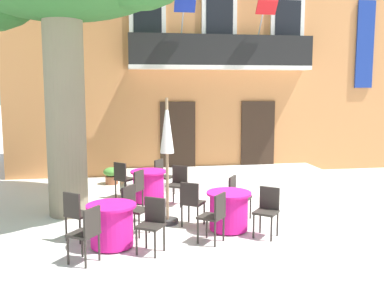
# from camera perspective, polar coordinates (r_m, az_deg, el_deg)

# --- Properties ---
(ground_plane) EXTENTS (120.00, 120.00, 0.00)m
(ground_plane) POSITION_cam_1_polar(r_m,az_deg,el_deg) (9.30, 6.82, -9.87)
(ground_plane) COLOR silver
(building_facade) EXTENTS (13.00, 5.09, 7.50)m
(building_facade) POSITION_cam_1_polar(r_m,az_deg,el_deg) (15.84, 1.88, 11.06)
(building_facade) COLOR #CC844C
(building_facade) RESTS_ON ground
(entrance_step_platform) EXTENTS (5.99, 2.28, 0.25)m
(entrance_step_platform) POSITION_cam_1_polar(r_m,az_deg,el_deg) (13.02, 4.49, -4.23)
(entrance_step_platform) COLOR silver
(entrance_step_platform) RESTS_ON ground
(cafe_table_near_tree) EXTENTS (0.86, 0.86, 0.76)m
(cafe_table_near_tree) POSITION_cam_1_polar(r_m,az_deg,el_deg) (7.81, -10.42, -10.35)
(cafe_table_near_tree) COLOR #DB1984
(cafe_table_near_tree) RESTS_ON ground
(cafe_chair_near_tree_0) EXTENTS (0.56, 0.56, 0.91)m
(cafe_chair_near_tree_0) POSITION_cam_1_polar(r_m,az_deg,el_deg) (7.16, -13.52, -10.95)
(cafe_chair_near_tree_0) COLOR #2D2823
(cafe_chair_near_tree_0) RESTS_ON ground
(cafe_chair_near_tree_1) EXTENTS (0.55, 0.55, 0.91)m
(cafe_chair_near_tree_1) POSITION_cam_1_polar(r_m,az_deg,el_deg) (7.47, -5.19, -9.98)
(cafe_chair_near_tree_1) COLOR #2D2823
(cafe_chair_near_tree_1) RESTS_ON ground
(cafe_chair_near_tree_2) EXTENTS (0.56, 0.56, 0.91)m
(cafe_chair_near_tree_2) POSITION_cam_1_polar(r_m,az_deg,el_deg) (8.39, -7.67, -8.06)
(cafe_chair_near_tree_2) COLOR #2D2823
(cafe_chair_near_tree_2) RESTS_ON ground
(cafe_chair_near_tree_3) EXTENTS (0.56, 0.56, 0.91)m
(cafe_chair_near_tree_3) POSITION_cam_1_polar(r_m,az_deg,el_deg) (8.20, -14.84, -8.60)
(cafe_chair_near_tree_3) COLOR #2D2823
(cafe_chair_near_tree_3) RESTS_ON ground
(cafe_table_middle) EXTENTS (0.86, 0.86, 0.76)m
(cafe_table_middle) POSITION_cam_1_polar(r_m,az_deg,el_deg) (10.64, -5.68, -5.44)
(cafe_table_middle) COLOR #DB1984
(cafe_table_middle) RESTS_ON ground
(cafe_chair_middle_0) EXTENTS (0.57, 0.57, 0.91)m
(cafe_chair_middle_0) POSITION_cam_1_polar(r_m,az_deg,el_deg) (11.03, -8.97, -4.30)
(cafe_chair_middle_0) COLOR #2D2823
(cafe_chair_middle_0) RESTS_ON ground
(cafe_chair_middle_1) EXTENTS (0.55, 0.55, 0.91)m
(cafe_chair_middle_1) POSITION_cam_1_polar(r_m,az_deg,el_deg) (9.94, -7.43, -5.58)
(cafe_chair_middle_1) COLOR #2D2823
(cafe_chair_middle_1) RESTS_ON ground
(cafe_chair_middle_2) EXTENTS (0.55, 0.55, 0.91)m
(cafe_chair_middle_2) POSITION_cam_1_polar(r_m,az_deg,el_deg) (10.35, -1.82, -5.00)
(cafe_chair_middle_2) COLOR #2D2823
(cafe_chair_middle_2) RESTS_ON ground
(cafe_chair_middle_3) EXTENTS (0.56, 0.56, 0.91)m
(cafe_chair_middle_3) POSITION_cam_1_polar(r_m,az_deg,el_deg) (11.26, -3.89, -3.98)
(cafe_chair_middle_3) COLOR #2D2823
(cafe_chair_middle_3) RESTS_ON ground
(cafe_table_front) EXTENTS (0.86, 0.86, 0.76)m
(cafe_table_front) POSITION_cam_1_polar(r_m,az_deg,el_deg) (8.55, 4.81, -8.66)
(cafe_table_front) COLOR #DB1984
(cafe_table_front) RESTS_ON ground
(cafe_chair_front_0) EXTENTS (0.56, 0.56, 0.91)m
(cafe_chair_front_0) POSITION_cam_1_polar(r_m,az_deg,el_deg) (8.31, 9.79, -8.24)
(cafe_chair_front_0) COLOR #2D2823
(cafe_chair_front_0) RESTS_ON ground
(cafe_chair_front_1) EXTENTS (0.55, 0.55, 0.91)m
(cafe_chair_front_1) POSITION_cam_1_polar(r_m,az_deg,el_deg) (9.23, 5.88, -6.59)
(cafe_chair_front_1) COLOR #2D2823
(cafe_chair_front_1) RESTS_ON ground
(cafe_chair_front_2) EXTENTS (0.55, 0.55, 0.91)m
(cafe_chair_front_2) POSITION_cam_1_polar(r_m,az_deg,el_deg) (8.71, -0.06, -7.40)
(cafe_chair_front_2) COLOR #2D2823
(cafe_chair_front_2) RESTS_ON ground
(cafe_chair_front_3) EXTENTS (0.56, 0.56, 0.91)m
(cafe_chair_front_3) POSITION_cam_1_polar(r_m,az_deg,el_deg) (7.83, 2.97, -9.13)
(cafe_chair_front_3) COLOR #2D2823
(cafe_chair_front_3) RESTS_ON ground
(cafe_umbrella) EXTENTS (0.44, 0.44, 2.55)m
(cafe_umbrella) POSITION_cam_1_polar(r_m,az_deg,el_deg) (8.73, -3.27, 0.23)
(cafe_umbrella) COLOR #997A56
(cafe_umbrella) RESTS_ON ground
(ground_planter_left) EXTENTS (0.46, 0.46, 0.48)m
(ground_planter_left) POSITION_cam_1_polar(r_m,az_deg,el_deg) (12.71, -10.43, -3.95)
(ground_planter_left) COLOR #995638
(ground_planter_left) RESTS_ON ground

